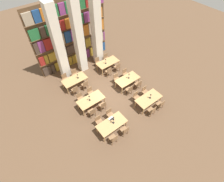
% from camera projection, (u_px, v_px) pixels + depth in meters
% --- Properties ---
extents(ground_plane, '(40.00, 40.00, 0.00)m').
position_uv_depth(ground_plane, '(110.00, 95.00, 13.18)').
color(ground_plane, brown).
extents(bookshelf_bank, '(6.30, 0.35, 5.50)m').
position_uv_depth(bookshelf_bank, '(72.00, 35.00, 13.76)').
color(bookshelf_bank, brown).
rests_on(bookshelf_bank, ground_plane).
extents(pillar_left, '(0.63, 0.63, 6.00)m').
position_uv_depth(pillar_left, '(59.00, 45.00, 12.27)').
color(pillar_left, silver).
rests_on(pillar_left, ground_plane).
extents(pillar_center, '(0.63, 0.63, 6.00)m').
position_uv_depth(pillar_center, '(78.00, 38.00, 12.93)').
color(pillar_center, silver).
rests_on(pillar_center, ground_plane).
extents(pillar_right, '(0.63, 0.63, 6.00)m').
position_uv_depth(pillar_right, '(96.00, 31.00, 13.59)').
color(pillar_right, silver).
rests_on(pillar_right, ground_plane).
extents(reading_table_0, '(1.86, 0.94, 0.73)m').
position_uv_depth(reading_table_0, '(112.00, 124.00, 10.76)').
color(reading_table_0, tan).
rests_on(reading_table_0, ground_plane).
extents(chair_0, '(0.42, 0.40, 0.89)m').
position_uv_depth(chair_0, '(114.00, 138.00, 10.31)').
color(chair_0, olive).
rests_on(chair_0, ground_plane).
extents(chair_1, '(0.42, 0.40, 0.89)m').
position_uv_depth(chair_1, '(99.00, 121.00, 11.10)').
color(chair_1, olive).
rests_on(chair_1, ground_plane).
extents(chair_2, '(0.42, 0.40, 0.89)m').
position_uv_depth(chair_2, '(125.00, 130.00, 10.67)').
color(chair_2, olive).
rests_on(chair_2, ground_plane).
extents(chair_3, '(0.42, 0.40, 0.89)m').
position_uv_depth(chair_3, '(110.00, 114.00, 11.46)').
color(chair_3, olive).
rests_on(chair_3, ground_plane).
extents(desk_lamp_0, '(0.14, 0.14, 0.45)m').
position_uv_depth(desk_lamp_0, '(113.00, 120.00, 10.52)').
color(desk_lamp_0, black).
rests_on(desk_lamp_0, reading_table_0).
extents(laptop, '(0.32, 0.22, 0.21)m').
position_uv_depth(laptop, '(111.00, 119.00, 10.90)').
color(laptop, silver).
rests_on(laptop, reading_table_0).
extents(reading_table_1, '(1.86, 0.94, 0.73)m').
position_uv_depth(reading_table_1, '(149.00, 99.00, 12.09)').
color(reading_table_1, tan).
rests_on(reading_table_1, ground_plane).
extents(chair_4, '(0.42, 0.40, 0.89)m').
position_uv_depth(chair_4, '(152.00, 110.00, 11.64)').
color(chair_4, olive).
rests_on(chair_4, ground_plane).
extents(chair_5, '(0.42, 0.40, 0.89)m').
position_uv_depth(chair_5, '(136.00, 97.00, 12.43)').
color(chair_5, olive).
rests_on(chair_5, ground_plane).
extents(chair_6, '(0.42, 0.40, 0.89)m').
position_uv_depth(chair_6, '(161.00, 104.00, 11.99)').
color(chair_6, olive).
rests_on(chair_6, ground_plane).
extents(chair_7, '(0.42, 0.40, 0.89)m').
position_uv_depth(chair_7, '(145.00, 91.00, 12.77)').
color(chair_7, olive).
rests_on(chair_7, ground_plane).
extents(desk_lamp_1, '(0.14, 0.14, 0.40)m').
position_uv_depth(desk_lamp_1, '(151.00, 95.00, 11.85)').
color(desk_lamp_1, black).
rests_on(desk_lamp_1, reading_table_1).
extents(reading_table_2, '(1.86, 0.94, 0.73)m').
position_uv_depth(reading_table_2, '(91.00, 100.00, 12.01)').
color(reading_table_2, tan).
rests_on(reading_table_2, ground_plane).
extents(chair_8, '(0.42, 0.40, 0.89)m').
position_uv_depth(chair_8, '(92.00, 112.00, 11.57)').
color(chair_8, olive).
rests_on(chair_8, ground_plane).
extents(chair_9, '(0.42, 0.40, 0.89)m').
position_uv_depth(chair_9, '(80.00, 98.00, 12.36)').
color(chair_9, olive).
rests_on(chair_9, ground_plane).
extents(chair_10, '(0.42, 0.40, 0.89)m').
position_uv_depth(chair_10, '(103.00, 105.00, 11.92)').
color(chair_10, olive).
rests_on(chair_10, ground_plane).
extents(chair_11, '(0.42, 0.40, 0.89)m').
position_uv_depth(chair_11, '(91.00, 92.00, 12.71)').
color(chair_11, olive).
rests_on(chair_11, ground_plane).
extents(desk_lamp_2, '(0.14, 0.14, 0.47)m').
position_uv_depth(desk_lamp_2, '(89.00, 97.00, 11.68)').
color(desk_lamp_2, black).
rests_on(desk_lamp_2, reading_table_2).
extents(reading_table_3, '(1.86, 0.94, 0.73)m').
position_uv_depth(reading_table_3, '(127.00, 80.00, 13.34)').
color(reading_table_3, tan).
rests_on(reading_table_3, ground_plane).
extents(chair_12, '(0.42, 0.40, 0.89)m').
position_uv_depth(chair_12, '(129.00, 90.00, 12.88)').
color(chair_12, olive).
rests_on(chair_12, ground_plane).
extents(chair_13, '(0.42, 0.40, 0.89)m').
position_uv_depth(chair_13, '(116.00, 78.00, 13.66)').
color(chair_13, olive).
rests_on(chair_13, ground_plane).
extents(chair_14, '(0.42, 0.40, 0.89)m').
position_uv_depth(chair_14, '(138.00, 84.00, 13.25)').
color(chair_14, olive).
rests_on(chair_14, ground_plane).
extents(chair_15, '(0.42, 0.40, 0.89)m').
position_uv_depth(chair_15, '(125.00, 74.00, 14.03)').
color(chair_15, olive).
rests_on(chair_15, ground_plane).
extents(desk_lamp_3, '(0.14, 0.14, 0.47)m').
position_uv_depth(desk_lamp_3, '(129.00, 75.00, 13.11)').
color(desk_lamp_3, black).
rests_on(desk_lamp_3, reading_table_3).
extents(reading_table_4, '(1.86, 0.94, 0.73)m').
position_uv_depth(reading_table_4, '(75.00, 80.00, 13.31)').
color(reading_table_4, tan).
rests_on(reading_table_4, ground_plane).
extents(chair_16, '(0.42, 0.40, 0.89)m').
position_uv_depth(chair_16, '(75.00, 90.00, 12.86)').
color(chair_16, olive).
rests_on(chair_16, ground_plane).
extents(chair_17, '(0.42, 0.40, 0.89)m').
position_uv_depth(chair_17, '(65.00, 79.00, 13.65)').
color(chair_17, olive).
rests_on(chair_17, ground_plane).
extents(chair_18, '(0.42, 0.40, 0.89)m').
position_uv_depth(chair_18, '(85.00, 85.00, 13.21)').
color(chair_18, olive).
rests_on(chair_18, ground_plane).
extents(chair_19, '(0.42, 0.40, 0.89)m').
position_uv_depth(chair_19, '(75.00, 74.00, 14.00)').
color(chair_19, olive).
rests_on(chair_19, ground_plane).
extents(desk_lamp_4, '(0.14, 0.14, 0.41)m').
position_uv_depth(desk_lamp_4, '(78.00, 75.00, 13.15)').
color(desk_lamp_4, black).
rests_on(desk_lamp_4, reading_table_4).
extents(reading_table_5, '(1.86, 0.94, 0.73)m').
position_uv_depth(reading_table_5, '(108.00, 63.00, 14.67)').
color(reading_table_5, tan).
rests_on(reading_table_5, ground_plane).
extents(chair_20, '(0.42, 0.40, 0.89)m').
position_uv_depth(chair_20, '(109.00, 71.00, 14.20)').
color(chair_20, olive).
rests_on(chair_20, ground_plane).
extents(chair_21, '(0.42, 0.40, 0.89)m').
position_uv_depth(chair_21, '(98.00, 62.00, 14.99)').
color(chair_21, olive).
rests_on(chair_21, ground_plane).
extents(chair_22, '(0.42, 0.40, 0.89)m').
position_uv_depth(chair_22, '(117.00, 67.00, 14.58)').
color(chair_22, olive).
rests_on(chair_22, ground_plane).
extents(chair_23, '(0.42, 0.40, 0.89)m').
position_uv_depth(chair_23, '(107.00, 58.00, 15.36)').
color(chair_23, olive).
rests_on(chair_23, ground_plane).
extents(desk_lamp_5, '(0.14, 0.14, 0.46)m').
position_uv_depth(desk_lamp_5, '(106.00, 60.00, 14.27)').
color(desk_lamp_5, black).
rests_on(desk_lamp_5, reading_table_5).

